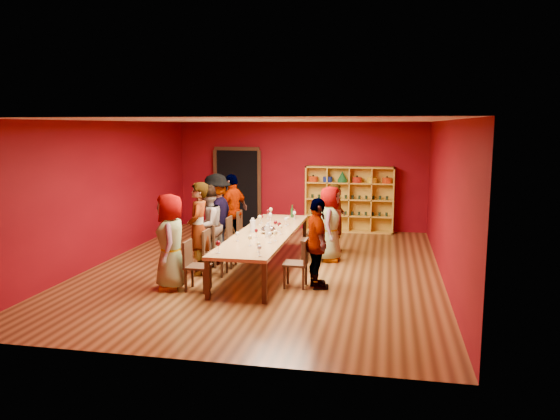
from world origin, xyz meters
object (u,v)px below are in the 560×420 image
Objects in this scene: person_left_2 at (207,226)px; chair_person_left_4 at (244,227)px; person_left_3 at (216,215)px; person_left_4 at (233,211)px; tasting_table at (265,235)px; chair_person_right_1 at (300,260)px; chair_person_right_3 at (315,238)px; wine_bottle at (292,213)px; person_left_0 at (170,242)px; shelving_unit at (349,196)px; person_left_1 at (198,229)px; person_right_4 at (337,218)px; spittoon_bowl at (268,230)px; chair_person_left_2 at (222,243)px; chair_person_left_0 at (194,263)px; chair_person_right_4 at (320,230)px; person_right_3 at (330,224)px; chair_person_left_3 at (234,234)px; person_right_1 at (317,244)px; chair_person_left_1 at (212,250)px.

person_left_2 is 1.85m from chair_person_left_4.
person_left_3 is 0.86m from person_left_4.
tasting_table is 1.48m from chair_person_right_1.
chair_person_right_3 is 1.27m from wine_bottle.
person_left_0 reaches higher than chair_person_left_4.
person_left_3 is at bearing -128.47° from shelving_unit.
chair_person_right_3 is (2.09, 1.58, -0.41)m from person_left_1.
wine_bottle is at bearing 137.15° from person_left_0.
person_right_4 is 5.18× the size of spittoon_bowl.
chair_person_left_2 is 1.10m from person_left_3.
spittoon_bowl is at bearing -130.11° from chair_person_right_3.
chair_person_right_4 is (1.82, 3.44, 0.00)m from chair_person_left_0.
person_left_4 reaches higher than person_left_2.
chair_person_right_4 is at bearing 141.82° from person_left_2.
person_right_3 reaches higher than tasting_table.
chair_person_left_0 is 3.80m from wine_bottle.
person_left_2 is 1.04m from chair_person_left_3.
person_right_1 is at bearing 66.55° from person_left_1.
chair_person_left_2 is at bearing 41.18° from person_right_1.
person_left_3 is (-0.40, 1.57, 0.43)m from chair_person_left_1.
chair_person_right_1 is at bearing -90.00° from chair_person_right_3.
person_left_0 is 4.13m from chair_person_right_4.
person_left_0 is 3.93m from wine_bottle.
shelving_unit is at bearing 55.93° from chair_person_left_3.
chair_person_right_4 is at bearing 111.68° from person_left_4.
person_left_1 reaches higher than person_right_4.
chair_person_right_4 is at bearing 92.49° from person_right_4.
shelving_unit is 5.61m from person_left_1.
chair_person_left_4 is at bearing 111.68° from person_left_4.
person_left_2 is at bearing 100.43° from chair_person_left_0.
spittoon_bowl is (0.09, -0.06, 0.12)m from tasting_table.
person_right_3 is at bearing 92.39° from person_left_4.
person_left_0 is at bearing -131.21° from spittoon_bowl.
chair_person_left_0 and chair_person_left_1 have the same top height.
person_right_1 is 5.34× the size of spittoon_bowl.
person_left_1 is 2.04× the size of chair_person_left_3.
chair_person_right_3 is (1.82, 0.94, 0.00)m from chair_person_left_2.
person_left_3 is at bearing 160.10° from person_left_0.
shelving_unit is at bearing 0.19° from person_right_4.
chair_person_left_2 is at bearing -90.00° from chair_person_left_4.
person_right_1 is at bearing -27.70° from chair_person_left_2.
chair_person_left_4 is at bearing 71.65° from person_right_3.
person_left_2 is 1.05× the size of person_right_3.
chair_person_left_2 is at bearing -117.97° from shelving_unit.
chair_person_left_0 is at bearing -121.54° from spittoon_bowl.
chair_person_right_3 is at bearing 115.01° from person_left_1.
shelving_unit is at bearing 47.95° from chair_person_left_4.
chair_person_left_2 is at bearing 30.36° from person_left_4.
person_left_4 is 2.55m from person_right_3.
person_right_1 is (2.13, 0.54, 0.32)m from chair_person_left_0.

